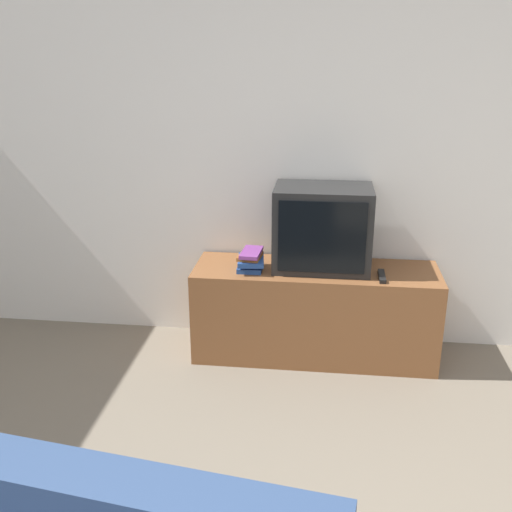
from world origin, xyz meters
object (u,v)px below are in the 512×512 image
object	(u,v)px
book_stack	(251,260)
television	(322,228)
tv_stand	(315,312)
remote_on_stand	(382,276)

from	to	relation	value
book_stack	television	bearing A→B (deg)	13.89
tv_stand	remote_on_stand	bearing A→B (deg)	-15.62
tv_stand	remote_on_stand	xyz separation A→B (m)	(0.39, -0.11, 0.31)
tv_stand	television	distance (m)	0.55
remote_on_stand	book_stack	bearing A→B (deg)	176.95
television	book_stack	distance (m)	0.48
book_stack	tv_stand	bearing A→B (deg)	9.58
remote_on_stand	tv_stand	bearing A→B (deg)	164.38
book_stack	remote_on_stand	distance (m)	0.80
tv_stand	remote_on_stand	size ratio (longest dim) A/B	7.88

